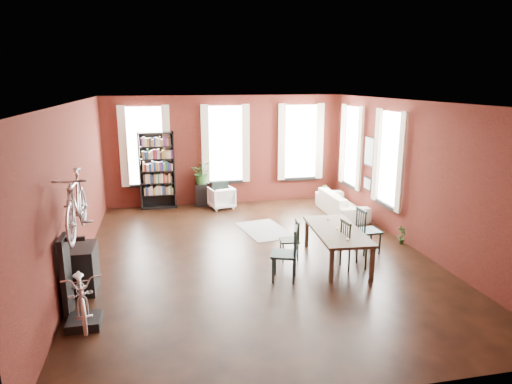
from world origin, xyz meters
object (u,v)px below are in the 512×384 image
object	(u,v)px
dining_table	(336,246)
dining_chair_a	(284,254)
dining_chair_b	(289,240)
bookshelf	(157,171)
console_table	(85,268)
bike_trainer	(85,322)
dining_chair_c	(354,244)
cream_sofa	(342,200)
dining_chair_d	(368,231)
white_armchair	(221,197)
plant_stand	(202,195)
bicycle_floor	(79,269)

from	to	relation	value
dining_table	dining_chair_a	bearing A→B (deg)	-149.95
dining_chair_b	bookshelf	size ratio (longest dim) A/B	0.37
dining_chair_b	console_table	distance (m)	3.97
dining_chair_a	bike_trainer	bearing A→B (deg)	-53.19
dining_chair_a	dining_chair_c	size ratio (longest dim) A/B	1.04
dining_chair_c	cream_sofa	bearing A→B (deg)	-22.82
dining_chair_d	dining_chair_c	bearing A→B (deg)	133.23
white_armchair	cream_sofa	xyz separation A→B (m)	(3.17, -1.31, 0.07)
dining_chair_a	console_table	distance (m)	3.56
dining_chair_c	bike_trainer	distance (m)	5.04
dining_chair_c	dining_chair_d	bearing A→B (deg)	-46.57
dining_chair_b	bookshelf	distance (m)	5.31
dining_chair_a	dining_chair_d	size ratio (longest dim) A/B	1.03
dining_chair_a	console_table	world-z (taller)	dining_chair_a
bike_trainer	plant_stand	size ratio (longest dim) A/B	0.73
dining_chair_b	bike_trainer	distance (m)	4.25
dining_chair_d	bike_trainer	xyz separation A→B (m)	(-5.51, -1.97, -0.42)
dining_table	plant_stand	world-z (taller)	dining_table
dining_chair_b	bike_trainer	world-z (taller)	dining_chair_b
bicycle_floor	dining_chair_b	bearing A→B (deg)	15.11
dining_chair_b	plant_stand	bearing A→B (deg)	-157.38
dining_table	dining_chair_c	xyz separation A→B (m)	(0.22, -0.34, 0.14)
dining_chair_c	bookshelf	xyz separation A→B (m)	(-3.75, 5.25, 0.62)
dining_chair_a	dining_chair_d	world-z (taller)	dining_chair_a
white_armchair	bicycle_floor	distance (m)	6.78
plant_stand	console_table	bearing A→B (deg)	-115.87
bike_trainer	plant_stand	distance (m)	6.94
dining_table	cream_sofa	world-z (taller)	cream_sofa
plant_stand	bike_trainer	bearing A→B (deg)	-109.90
bookshelf	console_table	world-z (taller)	bookshelf
dining_chair_a	dining_chair_b	bearing A→B (deg)	179.35
dining_chair_d	bookshelf	xyz separation A→B (m)	(-4.39, 4.55, 0.61)
plant_stand	bicycle_floor	size ratio (longest dim) A/B	0.42
dining_chair_c	plant_stand	distance (m)	5.82
cream_sofa	bike_trainer	bearing A→B (deg)	128.46
bike_trainer	bicycle_floor	distance (m)	0.85
white_armchair	console_table	bearing A→B (deg)	45.14
dining_table	bike_trainer	world-z (taller)	dining_table
console_table	dining_chair_b	bearing A→B (deg)	9.30
dining_chair_d	bicycle_floor	distance (m)	5.86
dining_chair_a	dining_chair_b	size ratio (longest dim) A/B	1.23
cream_sofa	console_table	bearing A→B (deg)	119.33
bookshelf	console_table	xyz separation A→B (m)	(-1.28, -5.20, -0.70)
dining_chair_a	bookshelf	xyz separation A→B (m)	(-2.26, 5.52, 0.60)
dining_chair_b	bicycle_floor	size ratio (longest dim) A/B	0.53
dining_chair_d	plant_stand	world-z (taller)	dining_chair_d
bookshelf	plant_stand	bearing A→B (deg)	0.00
white_armchair	dining_chair_c	bearing A→B (deg)	99.64
dining_chair_c	dining_chair_a	bearing A→B (deg)	96.32
plant_stand	dining_table	bearing A→B (deg)	-65.03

